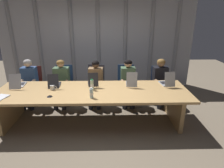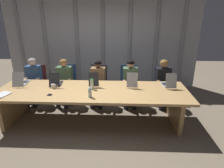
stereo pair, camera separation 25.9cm
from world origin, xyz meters
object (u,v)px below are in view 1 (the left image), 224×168
(conference_mic_left_side, at_px, (50,96))
(laptop_left_end, at_px, (18,84))
(office_chair_right_mid, at_px, (126,88))
(laptop_left_mid, at_px, (55,84))
(water_bottle_secondary, at_px, (92,85))
(person_left_mid, at_px, (61,80))
(person_right_mid, at_px, (128,80))
(spiral_notepad, at_px, (0,98))
(laptop_center, at_px, (93,82))
(water_bottle_primary, at_px, (91,93))
(office_chair_left_end, at_px, (33,90))
(person_right_end, at_px, (161,79))
(laptop_right_mid, at_px, (131,82))
(person_left_end, at_px, (29,80))
(office_chair_center, at_px, (96,89))
(person_center, at_px, (95,81))
(office_chair_right_end, at_px, (159,89))
(coffee_mug_near, at_px, (53,87))
(office_chair_left_mid, at_px, (65,89))
(laptop_right_end, at_px, (167,82))

(conference_mic_left_side, bearing_deg, laptop_left_end, 145.37)
(office_chair_right_mid, bearing_deg, laptop_left_mid, -64.43)
(office_chair_right_mid, xyz_separation_m, water_bottle_secondary, (-0.81, -0.99, 0.48))
(person_left_mid, height_order, person_right_mid, person_left_mid)
(office_chair_right_mid, distance_m, spiral_notepad, 2.92)
(laptop_center, height_order, water_bottle_primary, laptop_center)
(office_chair_left_end, distance_m, person_right_end, 3.35)
(laptop_left_end, relative_size, laptop_right_mid, 1.22)
(person_left_end, xyz_separation_m, person_left_mid, (0.81, 0.00, -0.01))
(office_chair_left_end, height_order, office_chair_right_mid, office_chair_right_mid)
(office_chair_left_end, bearing_deg, conference_mic_left_side, 31.67)
(water_bottle_secondary, bearing_deg, laptop_left_end, 172.03)
(office_chair_left_end, bearing_deg, office_chair_center, 89.45)
(office_chair_left_end, bearing_deg, person_left_end, -4.80)
(water_bottle_primary, bearing_deg, laptop_left_end, 158.66)
(laptop_right_mid, distance_m, person_center, 1.03)
(laptop_right_mid, bearing_deg, office_chair_right_end, -44.86)
(coffee_mug_near, bearing_deg, spiral_notepad, -155.42)
(office_chair_right_end, bearing_deg, spiral_notepad, -58.59)
(office_chair_center, bearing_deg, person_left_end, -77.23)
(person_left_end, bearing_deg, person_center, 91.35)
(water_bottle_secondary, height_order, conference_mic_left_side, water_bottle_secondary)
(person_right_end, bearing_deg, laptop_center, -77.43)
(office_chair_center, relative_size, person_center, 0.86)
(office_chair_left_mid, xyz_separation_m, office_chair_center, (0.81, 0.00, 0.00))
(laptop_right_mid, xyz_separation_m, spiral_notepad, (-2.59, -0.64, -0.06))
(water_bottle_primary, distance_m, spiral_notepad, 1.75)
(laptop_right_end, distance_m, office_chair_left_end, 3.41)
(person_left_end, distance_m, person_center, 1.68)
(office_chair_left_mid, xyz_separation_m, conference_mic_left_side, (0.00, -1.34, 0.39))
(laptop_right_end, xyz_separation_m, person_left_mid, (-2.51, 0.59, -0.14))
(office_chair_center, height_order, water_bottle_primary, office_chair_center)
(office_chair_center, xyz_separation_m, water_bottle_secondary, (-0.01, -0.99, 0.48))
(person_left_end, distance_m, conference_mic_left_side, 1.46)
(conference_mic_left_side, height_order, spiral_notepad, conference_mic_left_side)
(coffee_mug_near, bearing_deg, office_chair_right_end, 20.94)
(conference_mic_left_side, bearing_deg, office_chair_right_mid, 39.79)
(conference_mic_left_side, bearing_deg, laptop_right_mid, 19.97)
(laptop_right_end, height_order, person_right_end, person_right_end)
(laptop_center, xyz_separation_m, laptop_right_mid, (0.86, -0.02, 0.00))
(person_right_end, bearing_deg, laptop_left_mid, -82.37)
(office_chair_right_end, bearing_deg, office_chair_center, -80.66)
(person_center, bearing_deg, office_chair_center, -170.27)
(laptop_left_end, distance_m, office_chair_right_mid, 2.61)
(laptop_right_mid, relative_size, person_left_end, 0.35)
(person_left_mid, distance_m, person_center, 0.87)
(laptop_right_end, distance_m, water_bottle_secondary, 1.68)
(office_chair_right_end, relative_size, person_center, 0.81)
(person_left_end, height_order, person_right_mid, person_left_end)
(water_bottle_secondary, bearing_deg, office_chair_left_end, 149.03)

